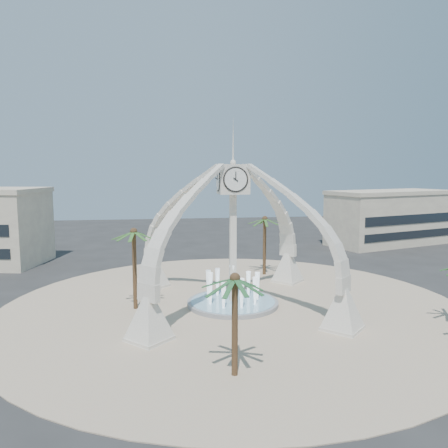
{
  "coord_description": "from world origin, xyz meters",
  "views": [
    {
      "loc": [
        -6.15,
        -36.67,
        11.83
      ],
      "look_at": [
        -0.48,
        2.0,
        6.98
      ],
      "focal_mm": 35.0,
      "sensor_mm": 36.0,
      "label": 1
    }
  ],
  "objects": [
    {
      "name": "fountain",
      "position": [
        0.0,
        0.0,
        0.29
      ],
      "size": [
        8.0,
        8.0,
        3.62
      ],
      "color": "#949497",
      "rests_on": "ground"
    },
    {
      "name": "plaza",
      "position": [
        0.0,
        0.0,
        0.03
      ],
      "size": [
        40.0,
        40.0,
        0.06
      ],
      "primitive_type": "cylinder",
      "color": "tan",
      "rests_on": "ground"
    },
    {
      "name": "clock_tower",
      "position": [
        -0.0,
        -0.0,
        6.49
      ],
      "size": [
        17.94,
        17.94,
        16.3
      ],
      "color": "silver",
      "rests_on": "ground"
    },
    {
      "name": "building_ne",
      "position": [
        30.0,
        28.0,
        4.31
      ],
      "size": [
        21.87,
        14.17,
        8.6
      ],
      "rotation": [
        0.0,
        0.0,
        0.31
      ],
      "color": "beige",
      "rests_on": "ground"
    },
    {
      "name": "palm_south",
      "position": [
        -2.07,
        -13.05,
        5.69
      ],
      "size": [
        3.9,
        3.9,
        6.51
      ],
      "rotation": [
        0.0,
        0.0,
        -0.01
      ],
      "color": "brown",
      "rests_on": "ground"
    },
    {
      "name": "palm_north",
      "position": [
        5.4,
        10.63,
        6.29
      ],
      "size": [
        5.18,
        5.18,
        7.15
      ],
      "rotation": [
        0.0,
        0.0,
        -0.37
      ],
      "color": "brown",
      "rests_on": "ground"
    },
    {
      "name": "ground",
      "position": [
        0.0,
        0.0,
        0.0
      ],
      "size": [
        140.0,
        140.0,
        0.0
      ],
      "primitive_type": "plane",
      "color": "#282828",
      "rests_on": "ground"
    },
    {
      "name": "palm_west",
      "position": [
        -8.4,
        0.18,
        6.58
      ],
      "size": [
        4.72,
        4.72,
        7.42
      ],
      "rotation": [
        0.0,
        0.0,
        -0.28
      ],
      "color": "brown",
      "rests_on": "ground"
    }
  ]
}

